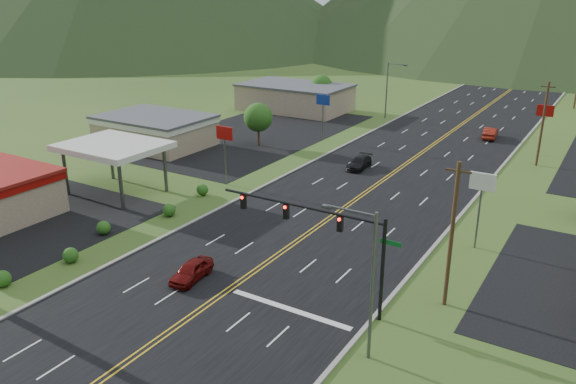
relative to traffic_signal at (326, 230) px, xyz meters
The scene contains 17 objects.
traffic_signal is the anchor object (origin of this frame).
streetlight_east 6.17m from the traffic_signal, 40.39° to the right, with size 3.28×0.25×9.00m.
streetlight_west 58.88m from the traffic_signal, 107.97° to the left, with size 3.28×0.25×9.00m.
gas_canopy 29.59m from the traffic_signal, 164.30° to the left, with size 10.00×8.00×5.30m.
building_west_mid 45.46m from the traffic_signal, 148.05° to the left, with size 14.40×10.40×4.10m.
building_west_far 64.15m from the traffic_signal, 122.56° to the left, with size 18.40×11.40×4.50m.
pole_sign_west_a 26.00m from the traffic_signal, 142.00° to the left, with size 2.00×0.18×6.40m.
pole_sign_west_b 43.17m from the traffic_signal, 118.32° to the left, with size 2.00×0.18×6.40m.
pole_sign_east_a 15.45m from the traffic_signal, 65.05° to the left, with size 2.00×0.18×6.40m.
pole_sign_east_b 46.47m from the traffic_signal, 81.94° to the left, with size 2.00×0.18×6.40m.
tree_west_a 40.80m from the traffic_signal, 130.50° to the left, with size 3.84×3.84×5.82m.
tree_west_b 66.01m from the traffic_signal, 118.49° to the left, with size 3.84×3.84×5.82m.
utility_pole_a 8.08m from the traffic_signal, 29.72° to the left, with size 1.60×0.28×10.00m.
utility_pole_b 41.60m from the traffic_signal, 80.29° to the left, with size 1.60×0.28×10.00m.
car_red_near 10.98m from the traffic_signal, 167.02° to the right, with size 1.62×4.04×1.38m, color #640C0B.
car_dark_mid 30.97m from the traffic_signal, 110.25° to the left, with size 1.87×4.60×1.33m, color black.
car_red_far 51.51m from the traffic_signal, 90.81° to the left, with size 1.66×4.75×1.57m, color maroon.
Camera 1 is at (21.69, -15.49, 19.94)m, focal length 35.00 mm.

